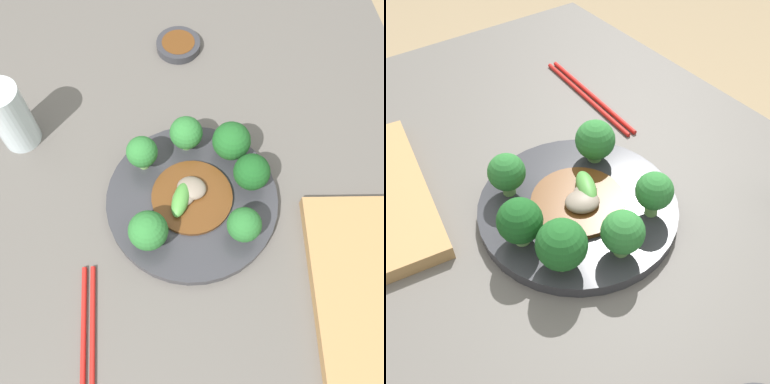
# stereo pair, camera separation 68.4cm
# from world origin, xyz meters

# --- Properties ---
(table) EXTENTS (1.03, 0.78, 0.74)m
(table) POSITION_xyz_m (0.00, 0.00, 0.37)
(table) COLOR #5B5651
(table) RESTS_ON ground_plane
(plate) EXTENTS (0.26, 0.26, 0.02)m
(plate) POSITION_xyz_m (0.02, 0.02, 0.75)
(plate) COLOR #333338
(plate) RESTS_ON table
(broccoli_northwest) EXTENTS (0.06, 0.06, 0.06)m
(broccoli_northwest) POSITION_xyz_m (-0.03, 0.09, 0.79)
(broccoli_northwest) COLOR #70A356
(broccoli_northwest) RESTS_ON plate
(broccoli_south) EXTENTS (0.05, 0.05, 0.06)m
(broccoli_south) POSITION_xyz_m (0.03, -0.07, 0.79)
(broccoli_south) COLOR #89B76B
(broccoli_south) RESTS_ON plate
(broccoli_southeast) EXTENTS (0.06, 0.06, 0.07)m
(broccoli_southeast) POSITION_xyz_m (0.09, -0.05, 0.79)
(broccoli_southeast) COLOR #89B76B
(broccoli_southeast) RESTS_ON plate
(broccoli_southwest) EXTENTS (0.05, 0.05, 0.06)m
(broccoli_southwest) POSITION_xyz_m (-0.05, -0.04, 0.79)
(broccoli_southwest) COLOR #70A356
(broccoli_southwest) RESTS_ON plate
(broccoli_northeast) EXTENTS (0.05, 0.05, 0.06)m
(broccoli_northeast) POSITION_xyz_m (0.09, 0.09, 0.79)
(broccoli_northeast) COLOR #7AAD5B
(broccoli_northeast) RESTS_ON plate
(broccoli_east) EXTENTS (0.05, 0.05, 0.06)m
(broccoli_east) POSITION_xyz_m (0.11, 0.02, 0.79)
(broccoli_east) COLOR #70A356
(broccoli_east) RESTS_ON plate
(stirfry_center) EXTENTS (0.12, 0.12, 0.02)m
(stirfry_center) POSITION_xyz_m (0.02, 0.03, 0.76)
(stirfry_center) COLOR #5B3314
(stirfry_center) RESTS_ON plate
(chopsticks) EXTENTS (0.25, 0.03, 0.01)m
(chopsticks) POSITION_xyz_m (-0.18, 0.19, 0.74)
(chopsticks) COLOR red
(chopsticks) RESTS_ON table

